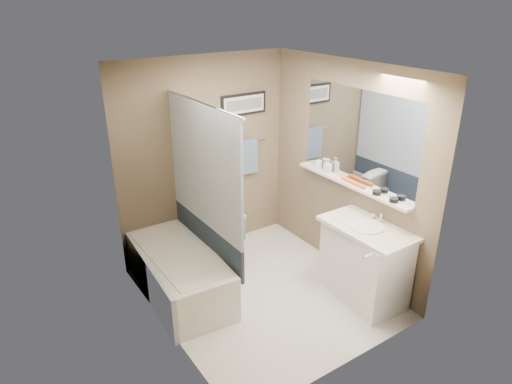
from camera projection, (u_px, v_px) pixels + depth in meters
ground at (264, 293)px, 4.97m from camera, size 2.50×2.50×0.00m
ceiling at (265, 70)px, 4.03m from camera, size 2.20×2.50×0.04m
wall_back at (205, 158)px, 5.43m from camera, size 2.20×0.04×2.40m
wall_front at (355, 244)px, 3.56m from camera, size 2.20×0.04×2.40m
wall_left at (162, 220)px, 3.94m from camera, size 0.04×2.50×2.40m
wall_right at (344, 171)px, 5.05m from camera, size 0.04×2.50×2.40m
tile_surround at (142, 219)px, 4.40m from camera, size 0.02×1.55×2.00m
curtain_rod at (201, 102)px, 4.33m from camera, size 0.02×1.55×0.02m
curtain_upper at (204, 167)px, 4.59m from camera, size 0.03×1.45×1.28m
curtain_lower at (207, 238)px, 4.92m from camera, size 0.03×1.45×0.36m
mirror at (358, 137)px, 4.77m from camera, size 0.02×1.60×1.00m
shelf at (350, 184)px, 4.95m from camera, size 0.12×1.60×0.03m
towel_bar at (245, 143)px, 5.66m from camera, size 0.60×0.02×0.02m
towel at (246, 157)px, 5.72m from camera, size 0.34×0.05×0.44m
art_frame at (244, 104)px, 5.48m from camera, size 0.62×0.02×0.26m
art_mat at (244, 104)px, 5.47m from camera, size 0.56×0.00×0.20m
art_image at (244, 105)px, 5.47m from camera, size 0.50×0.00×0.13m
door at (400, 247)px, 3.91m from camera, size 0.80×0.02×2.00m
door_handle at (368, 256)px, 3.78m from camera, size 0.10×0.02×0.02m
bathtub at (179, 273)px, 4.88m from camera, size 0.80×1.54×0.50m
tub_rim at (177, 253)px, 4.78m from camera, size 0.56×1.36×0.02m
toilet at (219, 233)px, 5.46m from camera, size 0.54×0.79×0.75m
vanity at (364, 264)px, 4.78m from camera, size 0.58×0.94×0.80m
countertop at (367, 229)px, 4.61m from camera, size 0.54×0.96×0.04m
sink_basin at (367, 226)px, 4.59m from camera, size 0.34×0.34×0.01m
faucet_spout at (381, 218)px, 4.68m from camera, size 0.02×0.02×0.10m
faucet_knob at (373, 216)px, 4.76m from camera, size 0.05×0.05×0.05m
candle_bowl_near at (394, 200)px, 4.49m from camera, size 0.09×0.09×0.04m
candle_bowl_far at (377, 193)px, 4.65m from camera, size 0.09×0.09×0.04m
hair_brush_front at (357, 184)px, 4.86m from camera, size 0.06×0.22×0.04m
hair_brush_back at (349, 180)px, 4.96m from camera, size 0.04×0.22×0.04m
pink_comb at (338, 177)px, 5.09m from camera, size 0.04×0.16×0.01m
glass_jar at (318, 165)px, 5.33m from camera, size 0.08×0.08×0.10m
soap_bottle at (328, 166)px, 5.19m from camera, size 0.08×0.08×0.17m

